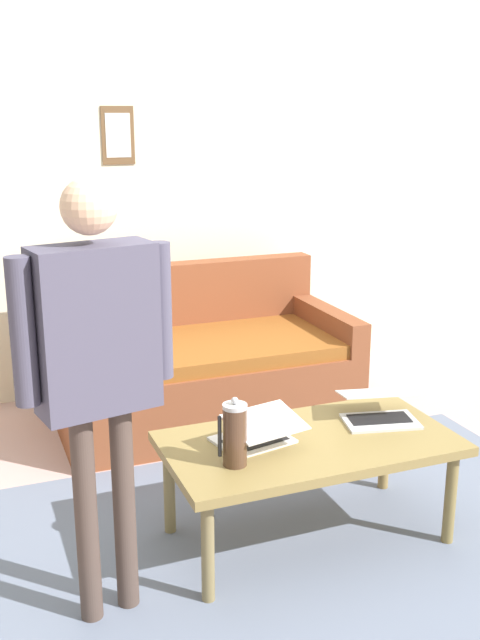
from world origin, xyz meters
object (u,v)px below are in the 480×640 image
(french_press, at_px, (235,434))
(couch, at_px, (201,368))
(laptop_left, at_px, (257,434))
(laptop_center, at_px, (379,411))
(coffee_table, at_px, (309,449))
(person_standing, at_px, (97,350))

(french_press, bearing_deg, couch, -103.74)
(laptop_left, height_order, laptop_center, laptop_left)
(laptop_left, distance_m, french_press, 0.22)
(french_press, bearing_deg, laptop_center, -167.13)
(couch, xyz_separation_m, coffee_table, (0.00, 1.43, 0.11))
(coffee_table, xyz_separation_m, laptop_left, (0.22, -0.04, 0.09))
(couch, xyz_separation_m, laptop_left, (0.22, 1.40, 0.20))
(laptop_center, bearing_deg, couch, -74.74)
(couch, height_order, person_standing, person_standing)
(laptop_left, bearing_deg, coffee_table, 170.86)
(coffee_table, distance_m, laptop_left, 0.25)
(french_press, bearing_deg, person_standing, 8.15)
(laptop_center, bearing_deg, french_press, 12.87)
(coffee_table, bearing_deg, laptop_left, -9.14)
(couch, distance_m, french_press, 1.61)
(couch, bearing_deg, french_press, 76.26)
(couch, distance_m, laptop_left, 1.43)
(laptop_left, relative_size, person_standing, 0.24)
(laptop_left, xyz_separation_m, french_press, (0.15, 0.14, 0.08))
(couch, height_order, laptop_left, couch)
(couch, relative_size, coffee_table, 1.40)
(couch, relative_size, laptop_center, 4.55)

